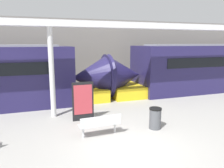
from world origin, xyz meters
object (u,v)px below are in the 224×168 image
Objects in this scene: bench_near at (100,123)px; support_column_near at (52,73)px; trash_bin at (155,118)px; poster_board at (83,101)px; train_left at (216,68)px.

support_column_near is at bearing 114.32° from bench_near.
support_column_near is at bearing 142.85° from trash_bin.
bench_near is at bearing -82.59° from poster_board.
bench_near is at bearing -62.65° from support_column_near.
trash_bin is (2.21, -0.02, -0.06)m from bench_near.
train_left is at bearing 24.39° from bench_near.
trash_bin is at bearing -3.64° from bench_near.
poster_board is at bearing -161.52° from train_left.
train_left is 11.54m from bench_near.
trash_bin is 4.80m from support_column_near.
poster_board is at bearing -37.91° from support_column_near.
poster_board is (-2.45, 1.83, 0.43)m from trash_bin.
support_column_near is (-1.17, 0.91, 1.13)m from poster_board.
bench_near is 0.38× the size of support_column_near.
train_left is at bearing 18.48° from poster_board.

